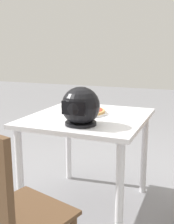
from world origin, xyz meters
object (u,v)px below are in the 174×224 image
object	(u,v)px
dining_table	(88,129)
motorcycle_helmet	(81,107)
chair_far	(3,213)
pizza	(86,111)

from	to	relation	value
dining_table	motorcycle_helmet	size ratio (longest dim) A/B	3.58
dining_table	chair_far	bearing A→B (deg)	89.89
dining_table	motorcycle_helmet	world-z (taller)	motorcycle_helmet
chair_far	pizza	bearing A→B (deg)	-87.61
pizza	motorcycle_helmet	size ratio (longest dim) A/B	1.17
pizza	motorcycle_helmet	xyz separation A→B (m)	(-0.09, 0.31, 0.09)
pizza	chair_far	world-z (taller)	chair_far
pizza	chair_far	bearing A→B (deg)	92.39
pizza	chair_far	distance (m)	1.06
motorcycle_helmet	chair_far	distance (m)	0.79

